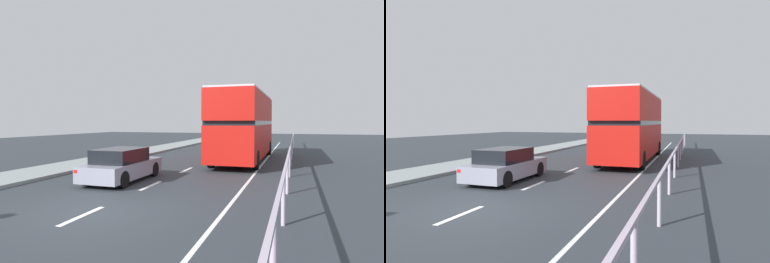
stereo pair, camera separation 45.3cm
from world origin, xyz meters
The scene contains 5 objects.
ground_plane centered at (0.00, 0.00, -0.05)m, with size 73.47×120.00×0.10m, color #2B3137.
lane_paint_markings centered at (2.18, 8.56, 0.00)m, with size 3.60×46.00×0.01m.
bridge_side_railing centered at (5.03, 9.00, 0.97)m, with size 0.10×42.00×1.21m.
double_decker_bus_red centered at (2.19, 12.84, 2.26)m, with size 2.67×10.90×4.22m.
hatchback_car_near centered at (-1.56, 4.19, 0.65)m, with size 1.79×4.14×1.36m.
Camera 1 is at (5.30, -7.62, 2.46)m, focal length 30.22 mm.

